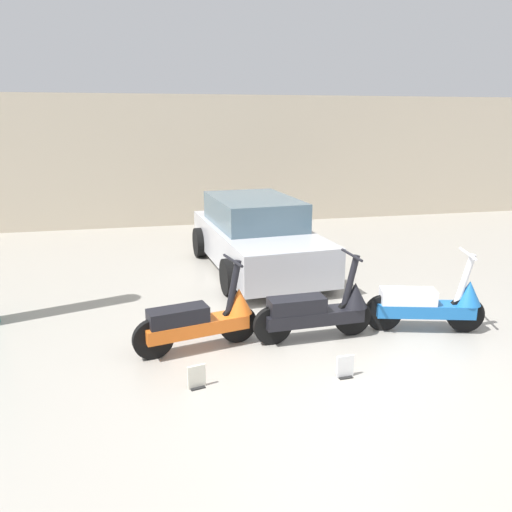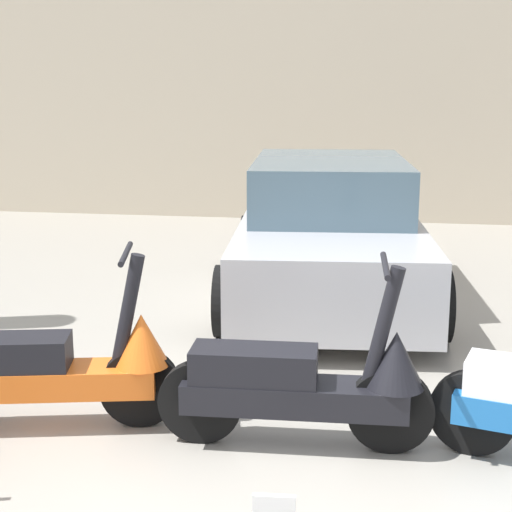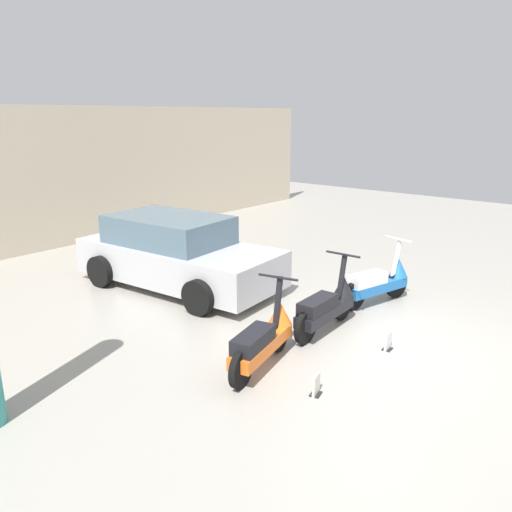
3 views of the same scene
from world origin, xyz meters
name	(u,v)px [view 2 (image 2 of 3)]	position (x,y,z in m)	size (l,w,h in m)	color
wall_back	(353,108)	(0.00, 8.77, 1.72)	(19.60, 0.12, 3.44)	beige
scooter_front_left	(61,367)	(-1.45, 0.96, 0.40)	(1.59, 0.69, 1.12)	black
scooter_front_right	(307,383)	(0.08, 0.93, 0.40)	(1.63, 0.58, 1.13)	black
car_rear_left	(329,233)	(-0.02, 4.27, 0.65)	(2.21, 4.15, 1.36)	#B7B7BC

